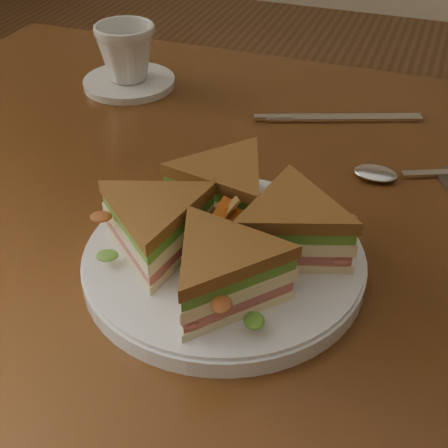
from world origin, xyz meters
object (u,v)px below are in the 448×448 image
(coffee_cup, at_px, (126,53))
(table, at_px, (304,292))
(spoon, at_px, (396,174))
(knife, at_px, (332,118))
(plate, at_px, (224,261))
(saucer, at_px, (129,82))
(sandwich_wedges, at_px, (224,229))

(coffee_cup, bearing_deg, table, -29.82)
(spoon, xyz_separation_m, knife, (-0.10, 0.11, -0.00))
(plate, xyz_separation_m, coffee_cup, (-0.26, 0.32, 0.04))
(spoon, xyz_separation_m, coffee_cup, (-0.39, 0.11, 0.04))
(spoon, height_order, saucer, same)
(plate, bearing_deg, knife, 84.78)
(knife, bearing_deg, plate, -116.18)
(plate, relative_size, coffee_cup, 3.06)
(plate, distance_m, coffee_cup, 0.42)
(sandwich_wedges, xyz_separation_m, saucer, (-0.26, 0.32, -0.04))
(knife, xyz_separation_m, saucer, (-0.29, 0.00, 0.00))
(table, height_order, knife, knife)
(table, bearing_deg, knife, 97.03)
(table, height_order, plate, plate)
(spoon, bearing_deg, plate, -144.55)
(sandwich_wedges, height_order, spoon, sandwich_wedges)
(plate, distance_m, spoon, 0.24)
(spoon, height_order, coffee_cup, coffee_cup)
(spoon, bearing_deg, coffee_cup, 139.80)
(saucer, bearing_deg, knife, -0.68)
(saucer, bearing_deg, coffee_cup, -90.00)
(spoon, xyz_separation_m, saucer, (-0.39, 0.11, 0.00))
(sandwich_wedges, distance_m, spoon, 0.25)
(knife, bearing_deg, saucer, 158.36)
(plate, relative_size, knife, 1.23)
(table, relative_size, knife, 5.84)
(knife, relative_size, coffee_cup, 2.48)
(table, height_order, saucer, saucer)
(sandwich_wedges, height_order, saucer, sandwich_wedges)
(knife, bearing_deg, sandwich_wedges, -116.18)
(plate, bearing_deg, table, 60.66)
(plate, bearing_deg, saucer, 128.99)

